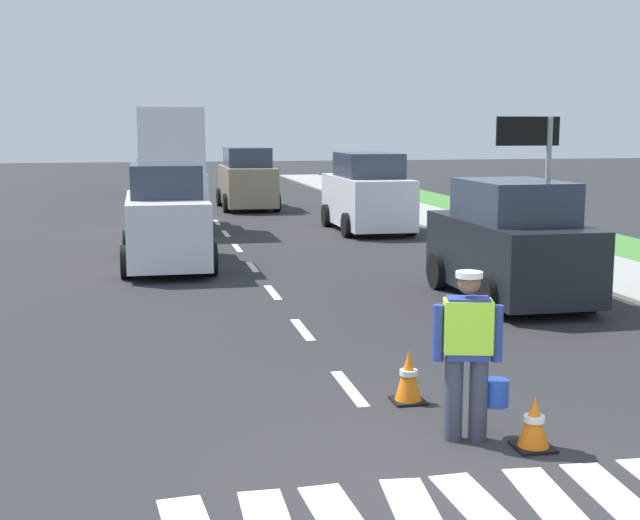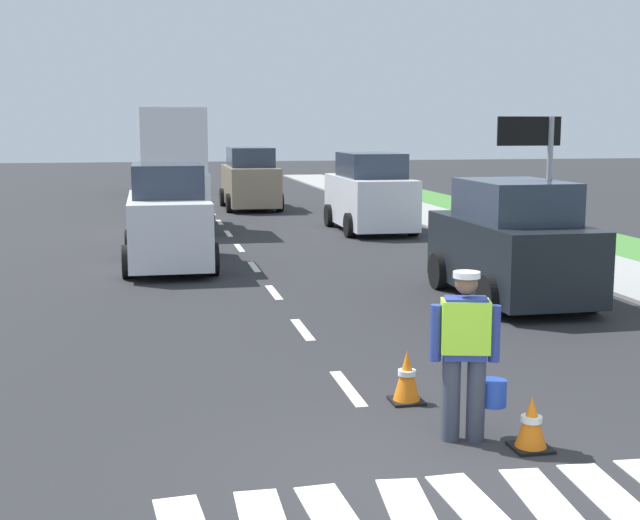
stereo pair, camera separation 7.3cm
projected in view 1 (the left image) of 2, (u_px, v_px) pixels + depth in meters
The scene contains 13 objects.
ground_plane at pixel (216, 221), 27.81m from camera, with size 96.00×96.00×0.00m, color #28282B.
sidewalk_right at pixel (595, 269), 18.60m from camera, with size 2.40×72.00×0.14m, color #9E9E99.
lane_center_line at pixel (206, 209), 31.87m from camera, with size 0.14×46.40×0.01m.
road_worker at pixel (470, 347), 8.32m from camera, with size 0.77×0.39×1.67m.
lane_direction_sign at pixel (536, 163), 15.01m from camera, with size 1.16×0.11×3.20m.
traffic_cone_near at pixel (534, 423), 8.18m from camera, with size 0.36×0.36×0.52m.
traffic_cone_far at pixel (408, 377), 9.56m from camera, with size 0.36×0.36×0.59m.
delivery_truck at pixel (170, 175), 25.23m from camera, with size 2.16×4.60×3.54m.
car_parked_curbside at pixel (510, 245), 15.12m from camera, with size 1.97×3.97×2.11m.
car_parked_far at pixel (367, 195), 25.14m from camera, with size 2.05×4.33×2.28m.
car_oncoming_third at pixel (156, 171), 39.20m from camera, with size 1.90×4.04×2.22m.
car_outgoing_far at pixel (247, 180), 31.93m from camera, with size 2.03×4.25×2.26m.
car_oncoming_lead at pixel (166, 219), 18.71m from camera, with size 1.93×4.26×2.23m.
Camera 1 is at (-2.30, -6.78, 3.03)m, focal length 48.53 mm.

